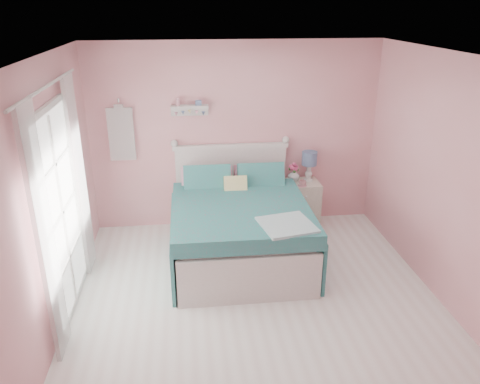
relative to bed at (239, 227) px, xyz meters
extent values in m
plane|color=white|center=(0.07, -1.20, -0.41)|extent=(4.50, 4.50, 0.00)
plane|color=pink|center=(0.07, 1.05, 0.89)|extent=(4.00, 0.00, 4.00)
plane|color=pink|center=(0.07, -3.45, 0.89)|extent=(4.00, 0.00, 4.00)
plane|color=pink|center=(-1.93, -1.20, 0.89)|extent=(0.00, 4.50, 4.50)
plane|color=pink|center=(2.08, -1.20, 0.89)|extent=(0.00, 4.50, 4.50)
plane|color=white|center=(0.07, -1.20, 2.19)|extent=(4.50, 4.50, 0.00)
cube|color=silver|center=(0.00, -0.03, -0.19)|extent=(1.54, 2.02, 0.44)
cube|color=silver|center=(0.00, -0.03, 0.11)|extent=(1.48, 1.96, 0.16)
cube|color=silver|center=(0.00, 0.99, 0.17)|extent=(1.56, 0.07, 1.15)
cube|color=silver|center=(0.00, 0.99, 0.77)|extent=(1.62, 0.09, 0.06)
cube|color=silver|center=(0.00, -1.03, -0.13)|extent=(1.56, 0.06, 0.56)
cube|color=teal|center=(0.00, -0.18, 0.28)|extent=(1.66, 1.76, 0.18)
cube|color=pink|center=(-0.36, 0.67, 0.39)|extent=(0.68, 0.28, 0.43)
cube|color=pink|center=(0.36, 0.67, 0.39)|extent=(0.68, 0.28, 0.43)
cube|color=#CCBC59|center=(0.00, 0.39, 0.39)|extent=(0.30, 0.22, 0.31)
cube|color=beige|center=(1.01, 0.80, -0.07)|extent=(0.46, 0.43, 0.67)
cube|color=silver|center=(1.01, 0.59, 0.13)|extent=(0.40, 0.02, 0.16)
sphere|color=white|center=(1.01, 0.57, 0.13)|extent=(0.03, 0.03, 0.03)
cylinder|color=white|center=(1.10, 0.86, 0.27)|extent=(0.14, 0.14, 0.02)
cylinder|color=white|center=(1.10, 0.86, 0.39)|extent=(0.07, 0.07, 0.23)
cylinder|color=slate|center=(1.10, 0.86, 0.59)|extent=(0.21, 0.21, 0.19)
imported|color=silver|center=(0.89, 0.86, 0.35)|extent=(0.22, 0.22, 0.18)
imported|color=pink|center=(0.97, 0.65, 0.30)|extent=(0.11, 0.11, 0.08)
sphere|color=#DD4B7E|center=(0.89, 0.86, 0.51)|extent=(0.06, 0.06, 0.06)
sphere|color=#DD4B7E|center=(0.93, 0.88, 0.47)|extent=(0.06, 0.06, 0.06)
sphere|color=#DD4B7E|center=(0.85, 0.87, 0.48)|extent=(0.06, 0.06, 0.06)
sphere|color=#DD4B7E|center=(0.91, 0.83, 0.45)|extent=(0.06, 0.06, 0.06)
sphere|color=#DD4B7E|center=(0.86, 0.84, 0.46)|extent=(0.06, 0.06, 0.06)
cube|color=silver|center=(-0.55, 0.97, 1.34)|extent=(0.50, 0.14, 0.04)
cube|color=silver|center=(-0.55, 1.03, 1.27)|extent=(0.50, 0.03, 0.12)
cylinder|color=#D18C99|center=(-0.70, 0.97, 1.41)|extent=(0.06, 0.06, 0.10)
cube|color=slate|center=(-0.43, 0.97, 1.39)|extent=(0.08, 0.06, 0.07)
cube|color=white|center=(-1.48, 0.98, 0.99)|extent=(0.34, 0.03, 0.72)
cube|color=silver|center=(-1.90, -0.80, 1.72)|extent=(0.04, 1.32, 0.06)
cube|color=silver|center=(-1.90, -0.80, -0.38)|extent=(0.04, 1.32, 0.06)
cube|color=silver|center=(-1.90, -1.43, 0.64)|extent=(0.04, 0.06, 2.10)
cube|color=silver|center=(-1.90, -0.17, 0.64)|extent=(0.04, 0.06, 2.10)
cube|color=white|center=(-1.90, -0.80, 0.67)|extent=(0.02, 1.20, 2.04)
cube|color=white|center=(-1.84, -1.55, 0.77)|extent=(0.04, 0.40, 2.32)
cube|color=white|center=(-1.84, -0.06, 0.77)|extent=(0.04, 0.40, 2.32)
camera|label=1|loc=(-0.61, -5.26, 2.63)|focal=35.00mm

